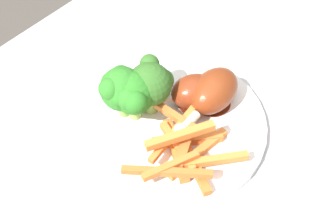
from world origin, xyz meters
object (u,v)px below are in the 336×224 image
(broccoli_floret_front, at_px, (134,94))
(broccoli_floret_middle, at_px, (150,83))
(broccoli_floret_back, at_px, (121,88))
(chicken_drumstick_near, at_px, (212,92))
(carrot_fries_pile, at_px, (184,149))
(chicken_drumstick_far, at_px, (192,91))
(dinner_plate, at_px, (168,124))
(dining_table, at_px, (204,164))

(broccoli_floret_front, bearing_deg, broccoli_floret_middle, 173.95)
(broccoli_floret_front, height_order, broccoli_floret_back, broccoli_floret_back)
(broccoli_floret_middle, xyz_separation_m, chicken_drumstick_near, (-0.06, 0.06, -0.02))
(carrot_fries_pile, height_order, chicken_drumstick_far, chicken_drumstick_far)
(dinner_plate, relative_size, broccoli_floret_front, 3.51)
(broccoli_floret_front, bearing_deg, chicken_drumstick_far, 149.31)
(dinner_plate, relative_size, broccoli_floret_middle, 3.43)
(carrot_fries_pile, bearing_deg, broccoli_floret_front, -95.41)
(carrot_fries_pile, relative_size, chicken_drumstick_near, 1.08)
(carrot_fries_pile, bearing_deg, chicken_drumstick_near, -165.76)
(dinner_plate, height_order, carrot_fries_pile, carrot_fries_pile)
(dinner_plate, relative_size, chicken_drumstick_near, 2.02)
(dinner_plate, height_order, broccoli_floret_middle, broccoli_floret_middle)
(dining_table, xyz_separation_m, chicken_drumstick_far, (0.00, -0.03, 0.15))
(broccoli_floret_middle, bearing_deg, chicken_drumstick_near, 132.00)
(broccoli_floret_middle, bearing_deg, dining_table, 122.41)
(dinner_plate, distance_m, chicken_drumstick_far, 0.06)
(broccoli_floret_middle, xyz_separation_m, chicken_drumstick_far, (-0.04, 0.04, -0.03))
(broccoli_floret_middle, distance_m, chicken_drumstick_near, 0.09)
(broccoli_floret_front, height_order, broccoli_floret_middle, broccoli_floret_middle)
(dining_table, relative_size, dinner_plate, 3.96)
(broccoli_floret_back, bearing_deg, carrot_fries_pile, 88.26)
(broccoli_floret_middle, relative_size, broccoli_floret_back, 0.99)
(broccoli_floret_back, bearing_deg, broccoli_floret_front, 105.77)
(broccoli_floret_back, bearing_deg, chicken_drumstick_near, 136.55)
(dinner_plate, relative_size, broccoli_floret_back, 3.40)
(dining_table, distance_m, broccoli_floret_middle, 0.19)
(broccoli_floret_back, bearing_deg, dinner_plate, 115.52)
(carrot_fries_pile, bearing_deg, dinner_plate, -120.96)
(carrot_fries_pile, xyz_separation_m, chicken_drumstick_far, (-0.08, -0.05, 0.01))
(broccoli_floret_front, distance_m, broccoli_floret_back, 0.02)
(broccoli_floret_front, height_order, carrot_fries_pile, broccoli_floret_front)
(dining_table, xyz_separation_m, broccoli_floret_back, (0.08, -0.09, 0.18))
(broccoli_floret_back, height_order, chicken_drumstick_near, broccoli_floret_back)
(chicken_drumstick_near, bearing_deg, broccoli_floret_front, -38.19)
(dinner_plate, relative_size, chicken_drumstick_far, 2.30)
(carrot_fries_pile, xyz_separation_m, chicken_drumstick_near, (-0.09, -0.02, 0.01))
(dining_table, bearing_deg, broccoli_floret_front, -45.51)
(broccoli_floret_back, xyz_separation_m, carrot_fries_pile, (0.00, 0.11, -0.04))
(broccoli_floret_front, height_order, chicken_drumstick_far, broccoli_floret_front)
(dinner_plate, height_order, chicken_drumstick_near, chicken_drumstick_near)
(broccoli_floret_back, bearing_deg, chicken_drumstick_far, 141.46)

